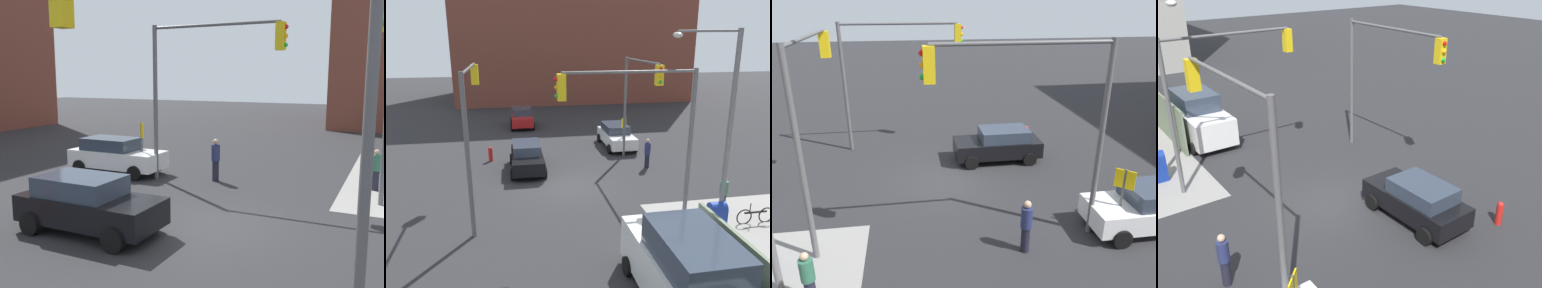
{
  "view_description": "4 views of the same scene",
  "coord_description": "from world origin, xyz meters",
  "views": [
    {
      "loc": [
        4.9,
        -11.19,
        4.4
      ],
      "look_at": [
        -0.45,
        -0.26,
        2.48
      ],
      "focal_mm": 40.0,
      "sensor_mm": 36.0,
      "label": 1
    },
    {
      "loc": [
        18.43,
        -2.88,
        7.67
      ],
      "look_at": [
        0.82,
        0.41,
        2.53
      ],
      "focal_mm": 35.0,
      "sensor_mm": 36.0,
      "label": 2
    },
    {
      "loc": [
        1.43,
        14.68,
        7.52
      ],
      "look_at": [
        -0.93,
        -0.52,
        1.52
      ],
      "focal_mm": 35.0,
      "sensor_mm": 36.0,
      "label": 3
    },
    {
      "loc": [
        -12.49,
        8.4,
        9.14
      ],
      "look_at": [
        -0.5,
        -0.62,
        2.64
      ],
      "focal_mm": 40.0,
      "sensor_mm": 36.0,
      "label": 4
    }
  ],
  "objects": [
    {
      "name": "bicycle_leaning_on_fence",
      "position": [
        5.6,
        7.2,
        0.35
      ],
      "size": [
        0.05,
        1.75,
        0.97
      ],
      "color": "black",
      "rests_on": "ground"
    },
    {
      "name": "traffic_signal_se_corner",
      "position": [
        2.15,
        -4.5,
        4.67
      ],
      "size": [
        6.09,
        0.36,
        6.5
      ],
      "color": "#59595B",
      "rests_on": "ground"
    },
    {
      "name": "mailbox_blue",
      "position": [
        6.2,
        5.0,
        0.76
      ],
      "size": [
        0.56,
        0.64,
        1.43
      ],
      "color": "navy",
      "rests_on": "ground"
    },
    {
      "name": "van_white_delivery",
      "position": [
        9.99,
        1.8,
        1.28
      ],
      "size": [
        5.4,
        2.32,
        2.62
      ],
      "color": "white",
      "rests_on": "ground"
    },
    {
      "name": "warning_sign_two_way",
      "position": [
        -5.4,
        4.74,
        1.64
      ],
      "size": [
        0.48,
        0.48,
        2.4
      ],
      "color": "#4C4C4C",
      "rests_on": "ground"
    },
    {
      "name": "pedestrian_walking_north",
      "position": [
        4.2,
        6.5,
        0.84
      ],
      "size": [
        0.36,
        0.36,
        1.62
      ],
      "rotation": [
        0.0,
        0.0,
        0.37
      ],
      "color": "#2D664C",
      "rests_on": "ground"
    },
    {
      "name": "traffic_signal_ne_corner",
      "position": [
        4.5,
        2.29,
        4.65
      ],
      "size": [
        0.36,
        5.77,
        6.5
      ],
      "color": "#59595B",
      "rests_on": "ground"
    },
    {
      "name": "traffic_signal_nw_corner",
      "position": [
        -2.33,
        4.5,
        4.64
      ],
      "size": [
        5.67,
        0.36,
        6.5
      ],
      "color": "#59595B",
      "rests_on": "ground"
    },
    {
      "name": "ground_plane",
      "position": [
        0.0,
        0.0,
        0.0
      ],
      "size": [
        120.0,
        120.0,
        0.0
      ],
      "primitive_type": "plane",
      "color": "#28282B"
    },
    {
      "name": "hatchback_black",
      "position": [
        -2.88,
        -1.98,
        0.84
      ],
      "size": [
        4.16,
        2.02,
        1.62
      ],
      "color": "black",
      "rests_on": "ground"
    },
    {
      "name": "hatchback_white",
      "position": [
        -6.71,
        4.62,
        0.84
      ],
      "size": [
        4.37,
        2.02,
        1.62
      ],
      "color": "white",
      "rests_on": "ground"
    },
    {
      "name": "coupe_red",
      "position": [
        -14.24,
        -1.82,
        0.84
      ],
      "size": [
        3.89,
        2.02,
        1.62
      ],
      "color": "#B21919",
      "rests_on": "ground"
    },
    {
      "name": "fire_hydrant",
      "position": [
        -5.0,
        -4.2,
        0.49
      ],
      "size": [
        0.26,
        0.26,
        0.94
      ],
      "color": "red",
      "rests_on": "ground"
    },
    {
      "name": "pedestrian_crossing",
      "position": [
        -2.0,
        5.2,
        0.95
      ],
      "size": [
        0.36,
        0.36,
        1.81
      ],
      "rotation": [
        0.0,
        0.0,
        5.69
      ],
      "color": "navy",
      "rests_on": "ground"
    },
    {
      "name": "building_brick_west",
      "position": [
        -32.0,
        5.23,
        10.11
      ],
      "size": [
        16.0,
        28.0,
        20.22
      ],
      "color": "brown",
      "rests_on": "ground"
    },
    {
      "name": "street_lamp_corner",
      "position": [
        4.95,
        5.53,
        4.7
      ],
      "size": [
        2.02,
        2.03,
        8.0
      ],
      "color": "slate",
      "rests_on": "ground"
    }
  ]
}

